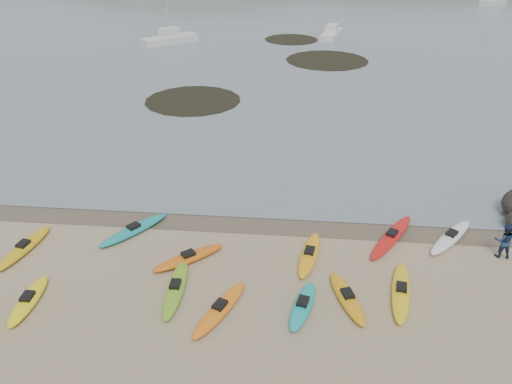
# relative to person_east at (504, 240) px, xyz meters

# --- Properties ---
(ground) EXTENTS (600.00, 600.00, 0.00)m
(ground) POSITION_rel_person_east_xyz_m (-10.93, 2.07, -0.82)
(ground) COLOR tan
(ground) RESTS_ON ground
(wet_sand) EXTENTS (60.00, 60.00, 0.00)m
(wet_sand) POSITION_rel_person_east_xyz_m (-10.93, 1.77, -0.82)
(wet_sand) COLOR brown
(wet_sand) RESTS_ON ground
(kayaks) EXTENTS (21.18, 9.35, 0.34)m
(kayaks) POSITION_rel_person_east_xyz_m (-10.63, -2.02, -0.65)
(kayaks) COLOR yellow
(kayaks) RESTS_ON ground
(person_east) EXTENTS (0.84, 0.68, 1.64)m
(person_east) POSITION_rel_person_east_xyz_m (0.00, 0.00, 0.00)
(person_east) COLOR navy
(person_east) RESTS_ON ground
(kelp_mats) EXTENTS (19.32, 30.75, 0.04)m
(kelp_mats) POSITION_rel_person_east_xyz_m (-11.34, 30.98, -0.79)
(kelp_mats) COLOR black
(kelp_mats) RESTS_ON water
(far_hills) EXTENTS (550.00, 135.00, 80.00)m
(far_hills) POSITION_rel_person_east_xyz_m (28.45, 196.04, -16.75)
(far_hills) COLOR #384235
(far_hills) RESTS_ON ground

